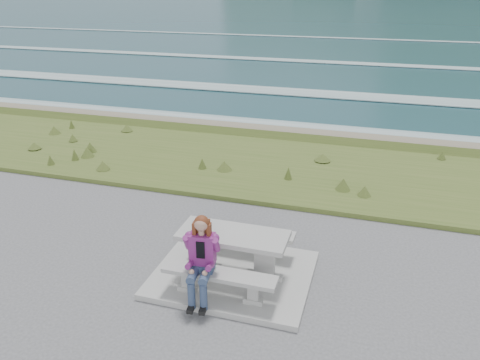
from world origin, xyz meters
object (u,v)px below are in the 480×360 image
Objects in this scene: picnic_table at (233,242)px; seated_woman at (201,271)px; bench_seaward at (245,234)px; bench_landward at (219,278)px.

picnic_table is 1.32× the size of seated_woman.
picnic_table is at bearing -90.00° from bench_seaward.
picnic_table is 0.87m from seated_woman.
bench_seaward is 1.32× the size of seated_woman.
seated_woman is at bearing -99.26° from bench_seaward.
seated_woman reaches higher than picnic_table.
picnic_table reaches higher than bench_seaward.
picnic_table is 1.00× the size of bench_landward.
picnic_table is at bearing 90.00° from bench_landward.
bench_landward is (0.00, -0.70, -0.23)m from picnic_table.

